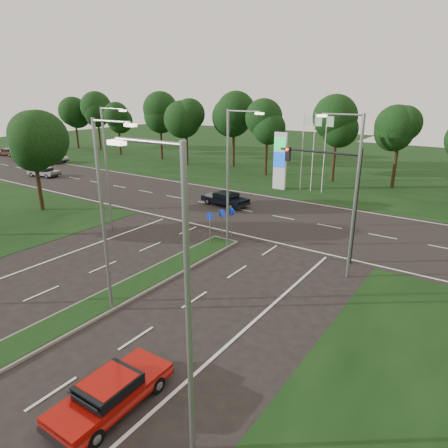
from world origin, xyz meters
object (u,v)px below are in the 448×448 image
Objects in this scene: navy_sedan at (225,199)px; far_car_c at (22,155)px; far_car_d at (8,152)px; far_car_a at (44,172)px; far_car_b at (52,158)px; red_sedan at (111,392)px.

far_car_c reaches higher than navy_sedan.
far_car_d is (-5.85, 1.09, -0.13)m from far_car_c.
far_car_c is (-14.35, 5.40, 0.14)m from far_car_a.
far_car_c is (-6.12, -1.09, 0.02)m from far_car_b.
navy_sedan is at bearing -96.42° from far_car_a.
red_sedan is 1.02× the size of far_car_d.
far_car_a is at bearing -135.85° from far_car_b.
navy_sedan is at bearing -103.57° from far_car_d.
far_car_d is at bearing 61.66° from far_car_a.
navy_sedan is 0.88× the size of far_car_c.
far_car_a is 0.79× the size of far_car_c.
far_car_c is (-40.13, 3.55, 0.09)m from navy_sedan.
far_car_d is at bearing 90.11° from navy_sedan.
navy_sedan is 25.84m from far_car_a.
far_car_a is (-36.60, 20.73, -0.02)m from red_sedan.
red_sedan is 0.93× the size of navy_sedan.
red_sedan is at bearing -128.84° from far_car_b.
far_car_b is at bearing -63.50° from far_car_c.
far_car_b is 11.97m from far_car_d.
navy_sedan is (-10.82, 22.58, 0.03)m from red_sedan.
red_sedan reaches higher than far_car_a.
far_car_d is (-45.97, 4.64, -0.03)m from navy_sedan.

